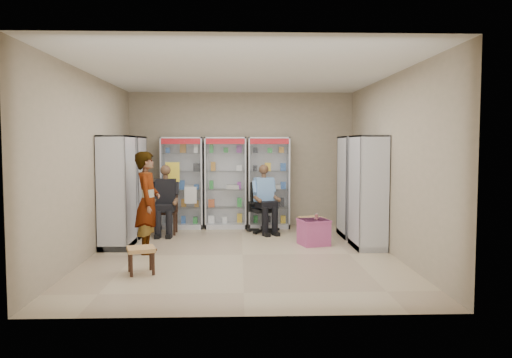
{
  "coord_description": "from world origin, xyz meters",
  "views": [
    {
      "loc": [
        -0.05,
        -8.23,
        1.85
      ],
      "look_at": [
        0.25,
        0.7,
        1.22
      ],
      "focal_mm": 35.0,
      "sensor_mm": 36.0,
      "label": 1
    }
  ],
  "objects_px": {
    "pink_trunk": "(314,232)",
    "woven_stool_a": "(312,228)",
    "cabinet_back_mid": "(226,183)",
    "wooden_chair": "(166,211)",
    "cabinet_back_left": "(182,183)",
    "cabinet_back_right": "(269,183)",
    "cabinet_right_far": "(354,187)",
    "cabinet_left_far": "(131,186)",
    "standing_man": "(148,202)",
    "seated_shopkeeper": "(263,201)",
    "cabinet_left_near": "(117,192)",
    "woven_stool_b": "(141,260)",
    "cabinet_right_near": "(368,192)",
    "office_chair": "(263,207)"
  },
  "relations": [
    {
      "from": "cabinet_back_mid",
      "to": "cabinet_left_far",
      "type": "height_order",
      "value": "same"
    },
    {
      "from": "pink_trunk",
      "to": "standing_man",
      "type": "height_order",
      "value": "standing_man"
    },
    {
      "from": "cabinet_right_far",
      "to": "woven_stool_a",
      "type": "distance_m",
      "value": 1.18
    },
    {
      "from": "woven_stool_b",
      "to": "office_chair",
      "type": "bearing_deg",
      "value": 59.92
    },
    {
      "from": "cabinet_left_near",
      "to": "standing_man",
      "type": "xyz_separation_m",
      "value": [
        0.62,
        -0.48,
        -0.14
      ]
    },
    {
      "from": "cabinet_back_mid",
      "to": "seated_shopkeeper",
      "type": "relative_size",
      "value": 1.5
    },
    {
      "from": "standing_man",
      "to": "cabinet_back_left",
      "type": "bearing_deg",
      "value": -8.67
    },
    {
      "from": "wooden_chair",
      "to": "woven_stool_b",
      "type": "distance_m",
      "value": 3.18
    },
    {
      "from": "cabinet_right_near",
      "to": "woven_stool_b",
      "type": "height_order",
      "value": "cabinet_right_near"
    },
    {
      "from": "cabinet_back_mid",
      "to": "wooden_chair",
      "type": "xyz_separation_m",
      "value": [
        -1.2,
        -0.73,
        -0.53
      ]
    },
    {
      "from": "cabinet_back_right",
      "to": "woven_stool_a",
      "type": "distance_m",
      "value": 1.73
    },
    {
      "from": "wooden_chair",
      "to": "office_chair",
      "type": "xyz_separation_m",
      "value": [
        2.0,
        0.13,
        0.05
      ]
    },
    {
      "from": "cabinet_left_near",
      "to": "woven_stool_b",
      "type": "distance_m",
      "value": 2.17
    },
    {
      "from": "cabinet_right_far",
      "to": "cabinet_right_near",
      "type": "xyz_separation_m",
      "value": [
        0.0,
        -1.1,
        0.0
      ]
    },
    {
      "from": "cabinet_left_near",
      "to": "cabinet_back_left",
      "type": "bearing_deg",
      "value": 155.39
    },
    {
      "from": "cabinet_right_near",
      "to": "wooden_chair",
      "type": "relative_size",
      "value": 2.13
    },
    {
      "from": "cabinet_right_near",
      "to": "woven_stool_a",
      "type": "relative_size",
      "value": 4.74
    },
    {
      "from": "cabinet_right_far",
      "to": "cabinet_left_far",
      "type": "xyz_separation_m",
      "value": [
        -4.46,
        0.2,
        0.0
      ]
    },
    {
      "from": "cabinet_back_left",
      "to": "wooden_chair",
      "type": "distance_m",
      "value": 0.94
    },
    {
      "from": "pink_trunk",
      "to": "standing_man",
      "type": "distance_m",
      "value": 3.04
    },
    {
      "from": "cabinet_right_far",
      "to": "woven_stool_b",
      "type": "bearing_deg",
      "value": 126.84
    },
    {
      "from": "cabinet_right_far",
      "to": "pink_trunk",
      "type": "height_order",
      "value": "cabinet_right_far"
    },
    {
      "from": "cabinet_left_near",
      "to": "woven_stool_b",
      "type": "relative_size",
      "value": 5.29
    },
    {
      "from": "wooden_chair",
      "to": "standing_man",
      "type": "relative_size",
      "value": 0.55
    },
    {
      "from": "cabinet_back_right",
      "to": "pink_trunk",
      "type": "xyz_separation_m",
      "value": [
        0.71,
        -1.95,
        -0.77
      ]
    },
    {
      "from": "cabinet_back_mid",
      "to": "standing_man",
      "type": "height_order",
      "value": "cabinet_back_mid"
    },
    {
      "from": "cabinet_back_right",
      "to": "pink_trunk",
      "type": "height_order",
      "value": "cabinet_back_right"
    },
    {
      "from": "wooden_chair",
      "to": "woven_stool_a",
      "type": "height_order",
      "value": "wooden_chair"
    },
    {
      "from": "cabinet_right_far",
      "to": "woven_stool_b",
      "type": "relative_size",
      "value": 5.29
    },
    {
      "from": "office_chair",
      "to": "woven_stool_b",
      "type": "distance_m",
      "value": 3.82
    },
    {
      "from": "wooden_chair",
      "to": "pink_trunk",
      "type": "distance_m",
      "value": 3.12
    },
    {
      "from": "cabinet_back_left",
      "to": "office_chair",
      "type": "xyz_separation_m",
      "value": [
        1.75,
        -0.6,
        -0.48
      ]
    },
    {
      "from": "wooden_chair",
      "to": "seated_shopkeeper",
      "type": "height_order",
      "value": "seated_shopkeeper"
    },
    {
      "from": "standing_man",
      "to": "wooden_chair",
      "type": "bearing_deg",
      "value": -3.52
    },
    {
      "from": "cabinet_right_near",
      "to": "cabinet_left_far",
      "type": "bearing_deg",
      "value": 73.75
    },
    {
      "from": "pink_trunk",
      "to": "woven_stool_a",
      "type": "relative_size",
      "value": 1.15
    },
    {
      "from": "cabinet_back_right",
      "to": "pink_trunk",
      "type": "bearing_deg",
      "value": -69.97
    },
    {
      "from": "cabinet_back_left",
      "to": "cabinet_back_right",
      "type": "bearing_deg",
      "value": 0.0
    },
    {
      "from": "woven_stool_a",
      "to": "woven_stool_b",
      "type": "distance_m",
      "value": 3.81
    },
    {
      "from": "cabinet_back_right",
      "to": "standing_man",
      "type": "bearing_deg",
      "value": -131.27
    },
    {
      "from": "cabinet_back_mid",
      "to": "cabinet_left_near",
      "type": "relative_size",
      "value": 1.0
    },
    {
      "from": "cabinet_back_mid",
      "to": "standing_man",
      "type": "bearing_deg",
      "value": -116.55
    },
    {
      "from": "cabinet_right_far",
      "to": "pink_trunk",
      "type": "xyz_separation_m",
      "value": [
        -0.92,
        -0.82,
        -0.77
      ]
    },
    {
      "from": "cabinet_right_far",
      "to": "woven_stool_a",
      "type": "relative_size",
      "value": 4.74
    },
    {
      "from": "cabinet_back_mid",
      "to": "seated_shopkeeper",
      "type": "height_order",
      "value": "cabinet_back_mid"
    },
    {
      "from": "seated_shopkeeper",
      "to": "cabinet_back_mid",
      "type": "bearing_deg",
      "value": 121.62
    },
    {
      "from": "cabinet_right_near",
      "to": "wooden_chair",
      "type": "xyz_separation_m",
      "value": [
        -3.78,
        1.5,
        -0.53
      ]
    },
    {
      "from": "cabinet_right_far",
      "to": "standing_man",
      "type": "distance_m",
      "value": 4.08
    },
    {
      "from": "cabinet_back_left",
      "to": "cabinet_back_right",
      "type": "xyz_separation_m",
      "value": [
        1.9,
        0.0,
        0.0
      ]
    },
    {
      "from": "cabinet_back_right",
      "to": "cabinet_right_far",
      "type": "height_order",
      "value": "same"
    }
  ]
}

